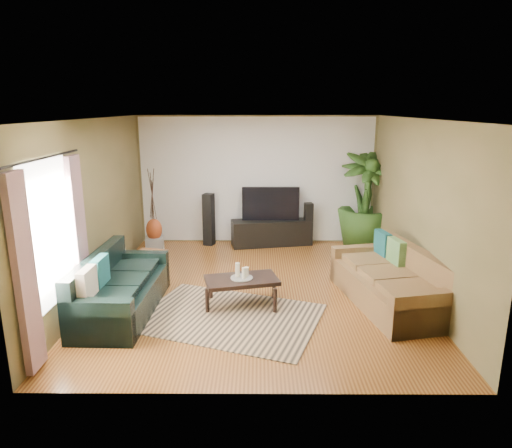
{
  "coord_description": "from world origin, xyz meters",
  "views": [
    {
      "loc": [
        0.04,
        -6.86,
        2.87
      ],
      "look_at": [
        0.0,
        0.2,
        1.05
      ],
      "focal_mm": 32.0,
      "sensor_mm": 36.0,
      "label": 1
    }
  ],
  "objects_px": {
    "sofa_left": "(122,284)",
    "pedestal": "(155,245)",
    "coffee_table": "(242,292)",
    "side_table": "(150,267)",
    "potted_plant": "(365,200)",
    "television": "(271,204)",
    "speaker_left": "(209,219)",
    "sofa_right": "(389,277)",
    "tv_stand": "(270,232)",
    "vase": "(154,230)",
    "speaker_right": "(308,224)"
  },
  "relations": [
    {
      "from": "pedestal",
      "to": "vase",
      "type": "bearing_deg",
      "value": 0.0
    },
    {
      "from": "television",
      "to": "speaker_right",
      "type": "xyz_separation_m",
      "value": [
        0.8,
        0.0,
        -0.44
      ]
    },
    {
      "from": "coffee_table",
      "to": "pedestal",
      "type": "xyz_separation_m",
      "value": [
        -1.83,
        2.45,
        -0.04
      ]
    },
    {
      "from": "tv_stand",
      "to": "side_table",
      "type": "distance_m",
      "value": 3.0
    },
    {
      "from": "sofa_right",
      "to": "pedestal",
      "type": "xyz_separation_m",
      "value": [
        -4.01,
        2.36,
        -0.25
      ]
    },
    {
      "from": "speaker_right",
      "to": "television",
      "type": "bearing_deg",
      "value": 169.77
    },
    {
      "from": "potted_plant",
      "to": "vase",
      "type": "bearing_deg",
      "value": -172.72
    },
    {
      "from": "tv_stand",
      "to": "television",
      "type": "height_order",
      "value": "television"
    },
    {
      "from": "television",
      "to": "potted_plant",
      "type": "relative_size",
      "value": 0.6
    },
    {
      "from": "sofa_left",
      "to": "potted_plant",
      "type": "xyz_separation_m",
      "value": [
        4.15,
        3.22,
        0.57
      ]
    },
    {
      "from": "speaker_right",
      "to": "pedestal",
      "type": "xyz_separation_m",
      "value": [
        -3.13,
        -0.64,
        -0.28
      ]
    },
    {
      "from": "vase",
      "to": "side_table",
      "type": "bearing_deg",
      "value": -80.43
    },
    {
      "from": "speaker_left",
      "to": "side_table",
      "type": "xyz_separation_m",
      "value": [
        -0.77,
        -2.16,
        -0.29
      ]
    },
    {
      "from": "potted_plant",
      "to": "coffee_table",
      "type": "bearing_deg",
      "value": -129.34
    },
    {
      "from": "vase",
      "to": "television",
      "type": "bearing_deg",
      "value": 15.28
    },
    {
      "from": "speaker_left",
      "to": "speaker_right",
      "type": "relative_size",
      "value": 1.21
    },
    {
      "from": "television",
      "to": "side_table",
      "type": "xyz_separation_m",
      "value": [
        -2.07,
        -2.16,
        -0.64
      ]
    },
    {
      "from": "speaker_left",
      "to": "vase",
      "type": "relative_size",
      "value": 2.51
    },
    {
      "from": "coffee_table",
      "to": "pedestal",
      "type": "distance_m",
      "value": 3.06
    },
    {
      "from": "television",
      "to": "vase",
      "type": "height_order",
      "value": "television"
    },
    {
      "from": "coffee_table",
      "to": "vase",
      "type": "bearing_deg",
      "value": 112.99
    },
    {
      "from": "coffee_table",
      "to": "tv_stand",
      "type": "relative_size",
      "value": 0.64
    },
    {
      "from": "potted_plant",
      "to": "speaker_left",
      "type": "bearing_deg",
      "value": 178.43
    },
    {
      "from": "side_table",
      "to": "potted_plant",
      "type": "bearing_deg",
      "value": 27.19
    },
    {
      "from": "coffee_table",
      "to": "sofa_left",
      "type": "bearing_deg",
      "value": 173.75
    },
    {
      "from": "tv_stand",
      "to": "vase",
      "type": "relative_size",
      "value": 3.7
    },
    {
      "from": "sofa_left",
      "to": "speaker_left",
      "type": "bearing_deg",
      "value": -13.28
    },
    {
      "from": "speaker_right",
      "to": "side_table",
      "type": "xyz_separation_m",
      "value": [
        -2.88,
        -2.16,
        -0.2
      ]
    },
    {
      "from": "television",
      "to": "sofa_left",
      "type": "bearing_deg",
      "value": -123.57
    },
    {
      "from": "sofa_left",
      "to": "coffee_table",
      "type": "height_order",
      "value": "sofa_left"
    },
    {
      "from": "sofa_left",
      "to": "television",
      "type": "xyz_separation_m",
      "value": [
        2.2,
        3.31,
        0.47
      ]
    },
    {
      "from": "speaker_left",
      "to": "speaker_right",
      "type": "distance_m",
      "value": 2.11
    },
    {
      "from": "tv_stand",
      "to": "speaker_right",
      "type": "relative_size",
      "value": 1.79
    },
    {
      "from": "pedestal",
      "to": "side_table",
      "type": "bearing_deg",
      "value": -80.43
    },
    {
      "from": "speaker_right",
      "to": "potted_plant",
      "type": "xyz_separation_m",
      "value": [
        1.15,
        -0.09,
        0.54
      ]
    },
    {
      "from": "sofa_right",
      "to": "side_table",
      "type": "xyz_separation_m",
      "value": [
        -3.76,
        0.84,
        -0.17
      ]
    },
    {
      "from": "sofa_left",
      "to": "vase",
      "type": "distance_m",
      "value": 2.68
    },
    {
      "from": "speaker_right",
      "to": "side_table",
      "type": "height_order",
      "value": "speaker_right"
    },
    {
      "from": "side_table",
      "to": "coffee_table",
      "type": "bearing_deg",
      "value": -30.46
    },
    {
      "from": "tv_stand",
      "to": "potted_plant",
      "type": "relative_size",
      "value": 0.82
    },
    {
      "from": "sofa_left",
      "to": "pedestal",
      "type": "xyz_separation_m",
      "value": [
        -0.13,
        2.67,
        -0.25
      ]
    },
    {
      "from": "sofa_left",
      "to": "sofa_right",
      "type": "bearing_deg",
      "value": -83.64
    },
    {
      "from": "tv_stand",
      "to": "speaker_left",
      "type": "bearing_deg",
      "value": 169.14
    },
    {
      "from": "sofa_right",
      "to": "coffee_table",
      "type": "distance_m",
      "value": 2.19
    },
    {
      "from": "speaker_right",
      "to": "speaker_left",
      "type": "bearing_deg",
      "value": 169.77
    },
    {
      "from": "sofa_left",
      "to": "coffee_table",
      "type": "bearing_deg",
      "value": -80.71
    },
    {
      "from": "speaker_left",
      "to": "vase",
      "type": "bearing_deg",
      "value": -131.11
    },
    {
      "from": "sofa_left",
      "to": "pedestal",
      "type": "distance_m",
      "value": 2.69
    },
    {
      "from": "coffee_table",
      "to": "speaker_right",
      "type": "distance_m",
      "value": 3.36
    },
    {
      "from": "potted_plant",
      "to": "pedestal",
      "type": "distance_m",
      "value": 4.4
    }
  ]
}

